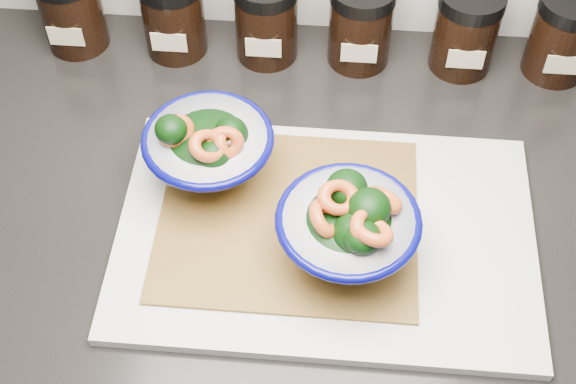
# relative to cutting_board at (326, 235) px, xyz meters

# --- Properties ---
(cabinet) EXTENTS (3.43, 0.58, 0.86)m
(cabinet) POSITION_rel_cutting_board_xyz_m (-0.12, 0.05, -0.48)
(cabinet) COLOR black
(cabinet) RESTS_ON ground
(countertop) EXTENTS (3.50, 0.60, 0.04)m
(countertop) POSITION_rel_cutting_board_xyz_m (-0.12, 0.05, -0.03)
(countertop) COLOR black
(countertop) RESTS_ON cabinet
(cutting_board) EXTENTS (0.45, 0.30, 0.01)m
(cutting_board) POSITION_rel_cutting_board_xyz_m (0.00, 0.00, 0.00)
(cutting_board) COLOR beige
(cutting_board) RESTS_ON countertop
(bamboo_mat) EXTENTS (0.28, 0.24, 0.00)m
(bamboo_mat) POSITION_rel_cutting_board_xyz_m (-0.04, 0.01, 0.01)
(bamboo_mat) COLOR olive
(bamboo_mat) RESTS_ON cutting_board
(bowl_left) EXTENTS (0.14, 0.14, 0.10)m
(bowl_left) POSITION_rel_cutting_board_xyz_m (-0.13, 0.06, 0.05)
(bowl_left) COLOR white
(bowl_left) RESTS_ON bamboo_mat
(bowl_right) EXTENTS (0.15, 0.15, 0.11)m
(bowl_right) POSITION_rel_cutting_board_xyz_m (0.02, -0.03, 0.06)
(bowl_right) COLOR white
(bowl_right) RESTS_ON bamboo_mat
(spice_jar_a) EXTENTS (0.08, 0.08, 0.11)m
(spice_jar_a) POSITION_rel_cutting_board_xyz_m (-0.34, 0.29, 0.05)
(spice_jar_a) COLOR black
(spice_jar_a) RESTS_ON countertop
(spice_jar_b) EXTENTS (0.08, 0.08, 0.11)m
(spice_jar_b) POSITION_rel_cutting_board_xyz_m (-0.21, 0.29, 0.05)
(spice_jar_b) COLOR black
(spice_jar_b) RESTS_ON countertop
(spice_jar_c) EXTENTS (0.08, 0.08, 0.11)m
(spice_jar_c) POSITION_rel_cutting_board_xyz_m (-0.09, 0.29, 0.05)
(spice_jar_c) COLOR black
(spice_jar_c) RESTS_ON countertop
(spice_jar_d) EXTENTS (0.08, 0.08, 0.11)m
(spice_jar_d) POSITION_rel_cutting_board_xyz_m (0.03, 0.29, 0.05)
(spice_jar_d) COLOR black
(spice_jar_d) RESTS_ON countertop
(spice_jar_e) EXTENTS (0.08, 0.08, 0.11)m
(spice_jar_e) POSITION_rel_cutting_board_xyz_m (0.16, 0.29, 0.05)
(spice_jar_e) COLOR black
(spice_jar_e) RESTS_ON countertop
(spice_jar_f) EXTENTS (0.08, 0.08, 0.11)m
(spice_jar_f) POSITION_rel_cutting_board_xyz_m (0.28, 0.29, 0.05)
(spice_jar_f) COLOR black
(spice_jar_f) RESTS_ON countertop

